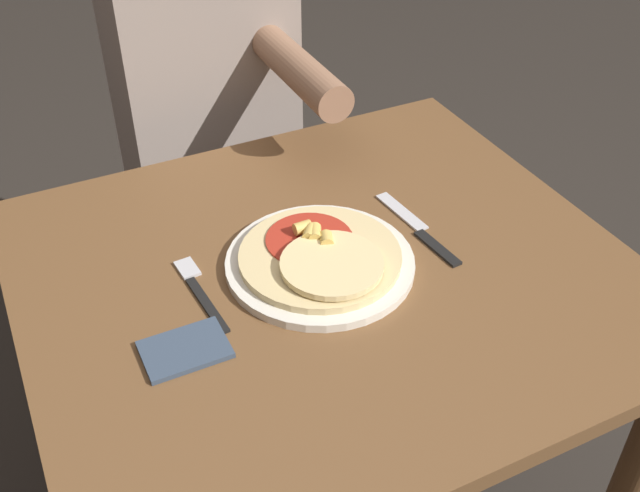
% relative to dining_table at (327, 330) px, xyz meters
% --- Properties ---
extents(dining_table, '(0.91, 0.82, 0.74)m').
position_rel_dining_table_xyz_m(dining_table, '(0.00, 0.00, 0.00)').
color(dining_table, brown).
rests_on(dining_table, ground_plane).
extents(plate, '(0.29, 0.29, 0.01)m').
position_rel_dining_table_xyz_m(plate, '(-0.01, 0.01, 0.14)').
color(plate, silver).
rests_on(plate, dining_table).
extents(pizza, '(0.25, 0.25, 0.04)m').
position_rel_dining_table_xyz_m(pizza, '(-0.01, 0.00, 0.16)').
color(pizza, '#E0C689').
rests_on(pizza, plate).
extents(fork, '(0.03, 0.18, 0.00)m').
position_rel_dining_table_xyz_m(fork, '(-0.19, 0.04, 0.13)').
color(fork, black).
rests_on(fork, dining_table).
extents(knife, '(0.03, 0.22, 0.00)m').
position_rel_dining_table_xyz_m(knife, '(0.18, 0.02, 0.13)').
color(knife, black).
rests_on(knife, dining_table).
extents(napkin, '(0.11, 0.08, 0.01)m').
position_rel_dining_table_xyz_m(napkin, '(-0.25, -0.07, 0.14)').
color(napkin, '#38475B').
rests_on(napkin, dining_table).
extents(person_diner, '(0.36, 0.52, 1.20)m').
position_rel_dining_table_xyz_m(person_diner, '(0.03, 0.65, 0.10)').
color(person_diner, '#2D2D38').
rests_on(person_diner, ground_plane).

